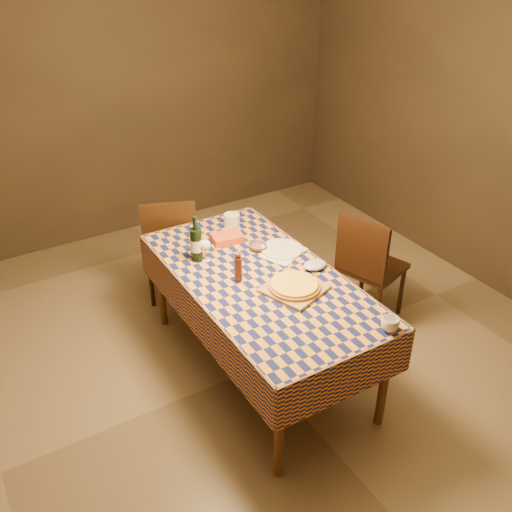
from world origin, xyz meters
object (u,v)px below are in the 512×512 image
at_px(chair_far, 171,243).
at_px(chair_right, 368,263).
at_px(wine_bottle, 196,244).
at_px(cutting_board, 294,289).
at_px(pizza, 294,285).
at_px(bowl, 258,247).
at_px(white_plate, 282,249).
at_px(dining_table, 260,286).

relative_size(chair_far, chair_right, 1.00).
relative_size(wine_bottle, chair_right, 0.35).
bearing_deg(chair_far, cutting_board, -79.05).
height_order(pizza, chair_right, chair_right).
relative_size(wine_bottle, chair_far, 0.35).
height_order(cutting_board, wine_bottle, wine_bottle).
bearing_deg(bowl, white_plate, -36.16).
bearing_deg(chair_far, wine_bottle, -97.71).
bearing_deg(dining_table, bowl, 61.23).
bearing_deg(white_plate, wine_bottle, 161.19).
relative_size(dining_table, white_plate, 6.33).
height_order(bowl, chair_right, chair_right).
distance_m(dining_table, chair_right, 1.01).
distance_m(pizza, chair_far, 1.41).
xyz_separation_m(wine_bottle, chair_right, (1.25, -0.34, -0.37)).
distance_m(bowl, white_plate, 0.17).
height_order(wine_bottle, chair_far, wine_bottle).
xyz_separation_m(pizza, white_plate, (0.20, 0.45, -0.03)).
xyz_separation_m(cutting_board, white_plate, (0.20, 0.45, -0.00)).
bearing_deg(white_plate, cutting_board, -114.14).
relative_size(pizza, wine_bottle, 1.03).
xyz_separation_m(dining_table, pizza, (0.10, -0.24, 0.11)).
xyz_separation_m(dining_table, chair_right, (0.99, 0.06, -0.17)).
xyz_separation_m(white_plate, chair_far, (-0.46, 0.91, -0.26)).
bearing_deg(white_plate, dining_table, -145.65).
relative_size(cutting_board, white_plate, 1.16).
bearing_deg(chair_right, wine_bottle, 164.98).
bearing_deg(dining_table, pizza, -66.92).
bearing_deg(chair_right, bowl, 163.55).
relative_size(pizza, bowl, 2.67).
bearing_deg(bowl, chair_right, -16.45).
distance_m(cutting_board, chair_far, 1.41).
bearing_deg(white_plate, chair_right, -11.83).
bearing_deg(chair_right, pizza, -161.06).
bearing_deg(chair_right, cutting_board, -161.06).
distance_m(pizza, chair_right, 0.98).
relative_size(cutting_board, wine_bottle, 1.03).
xyz_separation_m(cutting_board, chair_right, (0.89, 0.31, -0.26)).
relative_size(pizza, chair_far, 0.36).
height_order(wine_bottle, white_plate, wine_bottle).
distance_m(dining_table, white_plate, 0.38).
height_order(dining_table, pizza, pizza).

